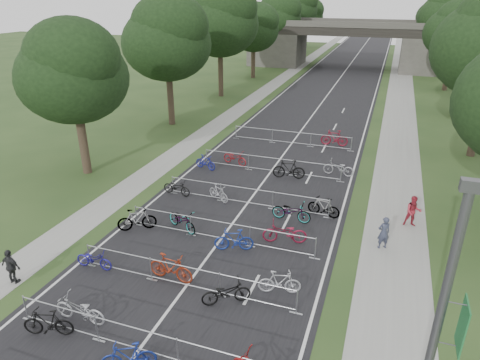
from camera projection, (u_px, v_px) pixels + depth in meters
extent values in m
cube|color=black|center=(334.00, 86.00, 54.31)|extent=(11.00, 140.00, 0.01)
cube|color=gray|center=(401.00, 90.00, 51.88)|extent=(3.00, 140.00, 0.01)
cube|color=gray|center=(277.00, 82.00, 56.59)|extent=(2.00, 140.00, 0.01)
cube|color=silver|center=(334.00, 86.00, 54.31)|extent=(0.12, 140.00, 0.00)
cube|color=#44423D|center=(278.00, 48.00, 69.73)|extent=(8.00, 8.00, 5.00)
cube|color=#44423D|center=(429.00, 55.00, 62.74)|extent=(8.00, 8.00, 5.00)
cube|color=black|center=(351.00, 30.00, 64.98)|extent=(30.00, 8.00, 1.20)
cube|color=#44423D|center=(349.00, 25.00, 61.29)|extent=(30.00, 0.40, 0.90)
cube|color=#44423D|center=(355.00, 22.00, 67.85)|extent=(30.00, 0.40, 0.90)
cube|color=#4C4C51|center=(471.00, 186.00, 7.12)|extent=(0.35, 0.18, 0.22)
cube|color=#1C6330|center=(462.00, 326.00, 8.17)|extent=(0.03, 0.65, 1.10)
cylinder|color=#33261C|center=(83.00, 142.00, 27.64)|extent=(0.56, 0.56, 4.20)
ellipsoid|color=black|center=(73.00, 78.00, 25.97)|extent=(6.72, 6.72, 5.51)
sphere|color=black|center=(72.00, 57.00, 24.81)|extent=(5.38, 5.38, 5.38)
sphere|color=black|center=(74.00, 90.00, 26.90)|extent=(4.37, 4.37, 4.37)
cylinder|color=#33261C|center=(171.00, 98.00, 37.88)|extent=(0.56, 0.56, 4.72)
ellipsoid|color=black|center=(167.00, 44.00, 36.00)|extent=(7.56, 7.56, 6.20)
sphere|color=black|center=(169.00, 25.00, 34.78)|extent=(6.05, 6.05, 6.05)
sphere|color=black|center=(165.00, 54.00, 36.97)|extent=(4.91, 4.91, 4.91)
cylinder|color=#33261C|center=(478.00, 122.00, 30.36)|extent=(0.56, 0.56, 5.11)
cylinder|color=#33261C|center=(221.00, 73.00, 48.12)|extent=(0.56, 0.56, 5.25)
ellipsoid|color=black|center=(220.00, 24.00, 46.04)|extent=(8.40, 8.40, 6.89)
sphere|color=black|center=(223.00, 8.00, 44.74)|extent=(6.72, 6.72, 6.72)
sphere|color=black|center=(217.00, 34.00, 47.04)|extent=(5.46, 5.46, 5.46)
cylinder|color=#33261C|center=(458.00, 95.00, 40.96)|extent=(0.56, 0.56, 3.85)
ellipsoid|color=black|center=(466.00, 54.00, 39.43)|extent=(6.16, 6.16, 5.05)
sphere|color=black|center=(477.00, 41.00, 38.32)|extent=(4.93, 4.93, 4.93)
sphere|color=black|center=(458.00, 62.00, 40.32)|extent=(4.00, 4.00, 4.00)
cylinder|color=#33261C|center=(253.00, 62.00, 58.68)|extent=(0.56, 0.56, 4.20)
ellipsoid|color=black|center=(254.00, 31.00, 57.01)|extent=(6.72, 6.72, 5.51)
sphere|color=black|center=(257.00, 20.00, 55.85)|extent=(5.38, 5.38, 5.38)
sphere|color=black|center=(251.00, 37.00, 57.94)|extent=(4.37, 4.37, 4.37)
cylinder|color=#33261C|center=(448.00, 71.00, 51.18)|extent=(0.56, 0.56, 4.48)
ellipsoid|color=black|center=(455.00, 33.00, 49.40)|extent=(7.17, 7.17, 5.88)
sphere|color=black|center=(464.00, 20.00, 48.20)|extent=(5.73, 5.73, 5.73)
sphere|color=black|center=(449.00, 40.00, 50.34)|extent=(4.66, 4.66, 4.66)
cylinder|color=#33261C|center=(276.00, 50.00, 68.92)|extent=(0.56, 0.56, 4.72)
ellipsoid|color=black|center=(277.00, 19.00, 67.04)|extent=(7.56, 7.56, 6.20)
sphere|color=black|center=(280.00, 9.00, 65.82)|extent=(6.05, 6.05, 6.05)
sphere|color=black|center=(274.00, 25.00, 68.01)|extent=(4.91, 4.91, 4.91)
cylinder|color=#33261C|center=(441.00, 56.00, 61.40)|extent=(0.56, 0.56, 5.11)
ellipsoid|color=black|center=(448.00, 18.00, 59.37)|extent=(8.18, 8.18, 6.70)
sphere|color=black|center=(455.00, 6.00, 58.09)|extent=(6.54, 6.54, 6.54)
sphere|color=black|center=(442.00, 26.00, 60.36)|extent=(5.31, 5.31, 5.31)
cylinder|color=#33261C|center=(293.00, 41.00, 79.16)|extent=(0.56, 0.56, 5.25)
ellipsoid|color=black|center=(294.00, 11.00, 77.08)|extent=(8.40, 8.40, 6.89)
sphere|color=black|center=(297.00, 1.00, 75.78)|extent=(6.72, 6.72, 6.72)
sphere|color=black|center=(292.00, 17.00, 78.08)|extent=(5.46, 5.46, 5.46)
cylinder|color=#33261C|center=(435.00, 50.00, 72.00)|extent=(0.56, 0.56, 3.85)
ellipsoid|color=black|center=(439.00, 26.00, 70.47)|extent=(6.16, 6.16, 5.05)
sphere|color=black|center=(445.00, 19.00, 69.36)|extent=(4.93, 4.93, 4.93)
sphere|color=black|center=(435.00, 31.00, 71.36)|extent=(4.00, 4.00, 4.00)
cylinder|color=#33261C|center=(306.00, 38.00, 89.72)|extent=(0.56, 0.56, 4.20)
ellipsoid|color=black|center=(307.00, 17.00, 88.05)|extent=(6.72, 6.72, 5.51)
sphere|color=black|center=(310.00, 10.00, 86.89)|extent=(5.38, 5.38, 5.38)
sphere|color=black|center=(305.00, 21.00, 88.98)|extent=(4.37, 4.37, 4.37)
cylinder|color=#33261C|center=(431.00, 41.00, 82.22)|extent=(0.56, 0.56, 4.48)
ellipsoid|color=black|center=(436.00, 17.00, 80.44)|extent=(7.17, 7.17, 5.88)
sphere|color=black|center=(441.00, 9.00, 79.24)|extent=(5.73, 5.73, 5.73)
sphere|color=black|center=(432.00, 21.00, 81.38)|extent=(4.66, 4.66, 4.66)
cylinder|color=#A8ABB0|center=(134.00, 328.00, 13.88)|extent=(9.20, 0.04, 0.04)
cylinder|color=#A8ABB0|center=(137.00, 348.00, 14.23)|extent=(9.20, 0.04, 0.04)
cylinder|color=#A8ABB0|center=(26.00, 308.00, 15.48)|extent=(0.05, 0.05, 1.10)
cube|color=#A8ABB0|center=(29.00, 320.00, 15.70)|extent=(0.50, 0.08, 0.03)
cylinder|color=#A8ABB0|center=(97.00, 328.00, 14.55)|extent=(0.05, 0.05, 1.10)
cube|color=#A8ABB0|center=(99.00, 340.00, 14.77)|extent=(0.50, 0.08, 0.03)
cylinder|color=#A8ABB0|center=(178.00, 352.00, 13.62)|extent=(0.05, 0.05, 1.10)
cylinder|color=#A8ABB0|center=(184.00, 266.00, 16.98)|extent=(9.20, 0.04, 0.04)
cylinder|color=#A8ABB0|center=(185.00, 284.00, 17.34)|extent=(9.20, 0.04, 0.04)
cylinder|color=#A8ABB0|center=(89.00, 255.00, 18.58)|extent=(0.05, 0.05, 1.10)
cube|color=#A8ABB0|center=(91.00, 265.00, 18.80)|extent=(0.50, 0.08, 0.03)
cylinder|color=#A8ABB0|center=(151.00, 269.00, 17.65)|extent=(0.05, 0.05, 1.10)
cube|color=#A8ABB0|center=(152.00, 280.00, 17.87)|extent=(0.50, 0.08, 0.03)
cylinder|color=#A8ABB0|center=(220.00, 285.00, 16.72)|extent=(0.05, 0.05, 1.10)
cube|color=#A8ABB0|center=(220.00, 296.00, 16.94)|extent=(0.50, 0.08, 0.03)
cylinder|color=#A8ABB0|center=(297.00, 302.00, 15.79)|extent=(0.05, 0.05, 1.10)
cube|color=#A8ABB0|center=(296.00, 313.00, 16.01)|extent=(0.50, 0.08, 0.03)
cylinder|color=#A8ABB0|center=(219.00, 222.00, 20.26)|extent=(9.20, 0.04, 0.04)
cylinder|color=#A8ABB0|center=(220.00, 237.00, 20.61)|extent=(9.20, 0.04, 0.04)
cylinder|color=#A8ABB0|center=(136.00, 215.00, 21.86)|extent=(0.05, 0.05, 1.10)
cube|color=#A8ABB0|center=(137.00, 225.00, 22.08)|extent=(0.50, 0.08, 0.03)
cylinder|color=#A8ABB0|center=(191.00, 226.00, 20.93)|extent=(0.05, 0.05, 1.10)
cube|color=#A8ABB0|center=(191.00, 235.00, 21.15)|extent=(0.50, 0.08, 0.03)
cylinder|color=#A8ABB0|center=(250.00, 236.00, 20.00)|extent=(0.05, 0.05, 1.10)
cube|color=#A8ABB0|center=(250.00, 246.00, 20.21)|extent=(0.50, 0.08, 0.03)
cylinder|color=#A8ABB0|center=(315.00, 248.00, 19.06)|extent=(0.05, 0.05, 1.10)
cube|color=#A8ABB0|center=(314.00, 258.00, 19.28)|extent=(0.50, 0.08, 0.03)
cylinder|color=#A8ABB0|center=(246.00, 188.00, 23.71)|extent=(9.20, 0.04, 0.04)
cylinder|color=#A8ABB0|center=(246.00, 202.00, 24.06)|extent=(9.20, 0.04, 0.04)
cylinder|color=#A8ABB0|center=(173.00, 185.00, 25.31)|extent=(0.05, 0.05, 1.10)
cube|color=#A8ABB0|center=(173.00, 193.00, 25.53)|extent=(0.50, 0.08, 0.03)
cylinder|color=#A8ABB0|center=(221.00, 192.00, 24.38)|extent=(0.05, 0.05, 1.10)
cube|color=#A8ABB0|center=(221.00, 201.00, 24.59)|extent=(0.50, 0.08, 0.03)
cylinder|color=#A8ABB0|center=(273.00, 200.00, 23.45)|extent=(0.05, 0.05, 1.10)
cube|color=#A8ABB0|center=(272.00, 209.00, 23.66)|extent=(0.50, 0.08, 0.03)
cylinder|color=#A8ABB0|center=(329.00, 209.00, 22.51)|extent=(0.05, 0.05, 1.10)
cube|color=#A8ABB0|center=(328.00, 218.00, 22.73)|extent=(0.50, 0.08, 0.03)
cylinder|color=#A8ABB0|center=(271.00, 158.00, 28.02)|extent=(9.20, 0.04, 0.04)
cylinder|color=#A8ABB0|center=(270.00, 170.00, 28.37)|extent=(9.20, 0.04, 0.04)
cylinder|color=#A8ABB0|center=(207.00, 157.00, 29.62)|extent=(0.05, 0.05, 1.10)
cube|color=#A8ABB0|center=(207.00, 164.00, 29.84)|extent=(0.50, 0.08, 0.03)
cylinder|color=#A8ABB0|center=(248.00, 162.00, 28.69)|extent=(0.05, 0.05, 1.10)
cube|color=#A8ABB0|center=(248.00, 169.00, 28.91)|extent=(0.50, 0.08, 0.03)
cylinder|color=#A8ABB0|center=(293.00, 168.00, 27.76)|extent=(0.05, 0.05, 1.10)
cube|color=#A8ABB0|center=(293.00, 175.00, 27.97)|extent=(0.50, 0.08, 0.03)
cylinder|color=#A8ABB0|center=(341.00, 174.00, 26.82)|extent=(0.05, 0.05, 1.10)
cube|color=#A8ABB0|center=(340.00, 182.00, 27.04)|extent=(0.50, 0.08, 0.03)
cylinder|color=#A8ABB0|center=(292.00, 132.00, 33.19)|extent=(9.20, 0.04, 0.04)
cylinder|color=#A8ABB0|center=(291.00, 142.00, 33.55)|extent=(9.20, 0.04, 0.04)
cylinder|color=#A8ABB0|center=(236.00, 132.00, 34.79)|extent=(0.05, 0.05, 1.10)
cube|color=#A8ABB0|center=(236.00, 138.00, 35.01)|extent=(0.50, 0.08, 0.03)
cylinder|color=#A8ABB0|center=(272.00, 136.00, 33.86)|extent=(0.05, 0.05, 1.10)
cube|color=#A8ABB0|center=(272.00, 142.00, 34.08)|extent=(0.50, 0.08, 0.03)
cylinder|color=#A8ABB0|center=(311.00, 140.00, 32.93)|extent=(0.05, 0.05, 1.10)
cube|color=#A8ABB0|center=(310.00, 147.00, 33.15)|extent=(0.50, 0.08, 0.03)
cylinder|color=#A8ABB0|center=(351.00, 144.00, 32.00)|extent=(0.05, 0.05, 1.10)
cube|color=#A8ABB0|center=(351.00, 151.00, 32.21)|extent=(0.50, 0.08, 0.03)
imported|color=black|center=(48.00, 323.00, 14.81)|extent=(1.86, 1.00, 1.08)
imported|color=#A0A2A7|center=(79.00, 310.00, 15.42)|extent=(2.06, 0.77, 1.07)
imported|color=navy|center=(129.00, 357.00, 13.46)|extent=(1.78, 1.26, 1.05)
imported|color=navy|center=(94.00, 259.00, 18.47)|extent=(1.74, 0.67, 0.90)
imported|color=maroon|center=(171.00, 268.00, 17.62)|extent=(2.08, 0.70, 1.23)
imported|color=black|center=(226.00, 293.00, 16.35)|extent=(1.99, 1.59, 1.01)
imported|color=#BABBC2|center=(280.00, 282.00, 16.91)|extent=(1.77, 0.92, 1.03)
imported|color=#A8ABB0|center=(137.00, 220.00, 21.40)|extent=(1.94, 1.50, 1.17)
imported|color=#A8ABB0|center=(182.00, 220.00, 21.43)|extent=(2.18, 1.56, 1.09)
imported|color=navy|center=(234.00, 240.00, 19.71)|extent=(1.90, 1.09, 1.10)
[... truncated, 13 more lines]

